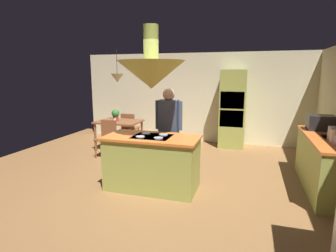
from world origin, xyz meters
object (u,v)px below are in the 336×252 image
dining_table (119,125)px  kitchen_island (152,162)px  chair_facing_island (107,136)px  microwave_on_counter (321,123)px  oven_tower (233,109)px  person_at_island (169,126)px  canister_sugar (335,136)px  potted_plant_on_table (116,115)px  canister_tea (332,133)px  cup_on_table (115,120)px  chair_by_back_wall (129,126)px

dining_table → kitchen_island: bearing=-51.0°
chair_facing_island → microwave_on_counter: bearing=-0.6°
oven_tower → person_at_island: size_ratio=1.22×
canister_sugar → chair_facing_island: bearing=167.6°
oven_tower → potted_plant_on_table: 3.10m
canister_sugar → canister_tea: bearing=90.0°
canister_sugar → canister_tea: canister_tea is taller
oven_tower → kitchen_island: bearing=-108.7°
person_at_island → microwave_on_counter: size_ratio=3.70×
potted_plant_on_table → person_at_island: bearing=-36.9°
kitchen_island → canister_tea: size_ratio=7.53×
canister_sugar → canister_tea: 0.18m
person_at_island → microwave_on_counter: person_at_island is taller
potted_plant_on_table → cup_on_table: (0.07, -0.19, -0.12)m
chair_by_back_wall → cup_on_table: bearing=89.6°
kitchen_island → canister_tea: canister_tea is taller
person_at_island → microwave_on_counter: 2.85m
potted_plant_on_table → kitchen_island: bearing=-49.5°
kitchen_island → microwave_on_counter: 3.23m
cup_on_table → person_at_island: bearing=-34.0°
cup_on_table → chair_by_back_wall: bearing=89.6°
cup_on_table → microwave_on_counter: (4.55, -0.48, 0.26)m
person_at_island → canister_sugar: 2.76m
chair_by_back_wall → microwave_on_counter: size_ratio=1.89×
kitchen_island → chair_by_back_wall: size_ratio=1.84×
dining_table → chair_facing_island: 0.65m
oven_tower → potted_plant_on_table: size_ratio=6.90×
canister_sugar → microwave_on_counter: bearing=90.0°
potted_plant_on_table → chair_by_back_wall: bearing=83.6°
cup_on_table → microwave_on_counter: microwave_on_counter is taller
dining_table → microwave_on_counter: bearing=-8.6°
cup_on_table → oven_tower: bearing=25.7°
chair_by_back_wall → canister_tea: bearing=155.3°
cup_on_table → microwave_on_counter: 4.58m
chair_facing_island → cup_on_table: 0.52m
person_at_island → cup_on_table: person_at_island is taller
canister_sugar → cup_on_table: bearing=162.6°
chair_by_back_wall → dining_table: bearing=90.0°
chair_by_back_wall → canister_tea: canister_tea is taller
chair_by_back_wall → microwave_on_counter: bearing=163.8°
person_at_island → canister_tea: size_ratio=8.02×
oven_tower → dining_table: (-2.80, -1.14, -0.38)m
dining_table → chair_by_back_wall: chair_by_back_wall is taller
dining_table → chair_facing_island: chair_facing_island is taller
dining_table → microwave_on_counter: (4.54, -0.68, 0.41)m
canister_tea → chair_facing_island: bearing=169.8°
chair_by_back_wall → microwave_on_counter: microwave_on_counter is taller
chair_by_back_wall → person_at_island: bearing=131.0°
oven_tower → canister_tea: bearing=-56.2°
chair_by_back_wall → microwave_on_counter: 4.76m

